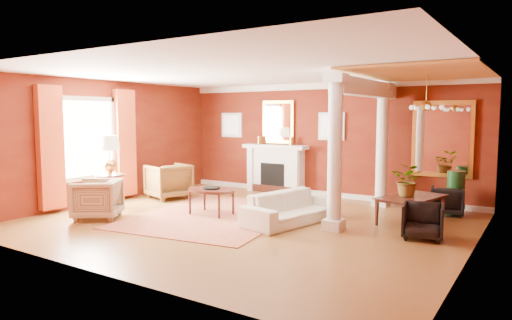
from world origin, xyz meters
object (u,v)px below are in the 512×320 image
Objects in this scene: sofa at (291,203)px; armchair_stripe at (97,197)px; armchair_leopard at (168,179)px; dining_table at (412,202)px; side_table at (109,158)px; coffee_table at (211,191)px.

armchair_stripe is at bearing 129.28° from sofa.
sofa is at bearing 81.77° from armchair_stripe.
dining_table is at bearing 114.94° from armchair_leopard.
sofa is 3.92m from armchair_leopard.
sofa is 2.34× the size of armchair_stripe.
side_table is 1.11× the size of dining_table.
dining_table is (1.95, 1.29, 0.01)m from sofa.
sofa is 2.34m from dining_table.
sofa is 1.77m from coffee_table.
armchair_leopard is at bearing 109.67° from dining_table.
sofa is at bearing 12.11° from side_table.
coffee_table is at bearing 15.15° from side_table.
side_table is (-0.67, 0.88, 0.68)m from armchair_stripe.
side_table is at bearing -164.85° from coffee_table.
coffee_table is 2.54m from side_table.
armchair_leopard is at bearing 156.09° from coffee_table.
armchair_stripe is at bearing -52.73° from side_table.
side_table reaches higher than dining_table.
side_table reaches higher than armchair_leopard.
sofa is 4.28m from side_table.
sofa is at bearing 137.28° from dining_table.
dining_table is (5.42, 3.06, -0.03)m from armchair_stripe.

